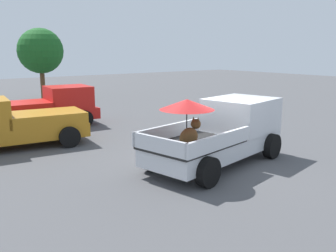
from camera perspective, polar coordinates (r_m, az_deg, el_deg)
ground_plane at (r=11.55m, az=7.29°, el=-5.81°), size 80.00×80.00×0.00m
pickup_truck_main at (r=11.60m, az=8.52°, el=-0.74°), size 5.31×3.01×2.18m
pickup_truck_red at (r=17.67m, az=-18.09°, el=2.70°), size 4.94×2.49×1.80m
pickup_truck_far at (r=14.23m, az=-23.09°, el=0.29°), size 4.98×2.63×1.80m
tree_by_lot at (r=27.64m, az=-19.03°, el=10.85°), size 3.12×3.12×4.94m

